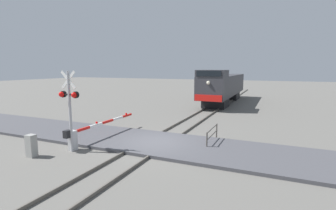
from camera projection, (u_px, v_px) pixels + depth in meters
ground_plane at (156, 144)px, 14.58m from camera, size 160.00×160.00×0.00m
rail_track_left at (145, 141)px, 14.85m from camera, size 0.08×80.00×0.15m
rail_track_right at (167, 144)px, 14.28m from camera, size 0.08×80.00×0.15m
road_surface at (156, 143)px, 14.57m from camera, size 36.00×4.45×0.17m
locomotive at (223, 86)px, 31.47m from camera, size 2.92×15.35×4.17m
crossing_signal at (69, 102)px, 12.88m from camera, size 1.18×0.33×4.25m
crossing_gate at (85, 133)px, 14.28m from camera, size 0.36×6.39×1.18m
utility_cabinet at (31, 146)px, 12.43m from camera, size 0.44×0.38×1.12m
guard_railing at (212, 133)px, 14.59m from camera, size 0.08×2.42×0.95m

